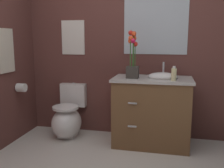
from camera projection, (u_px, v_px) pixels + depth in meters
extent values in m
cube|color=brown|center=(149.00, 42.00, 3.35)|extent=(4.49, 0.05, 2.50)
ellipsoid|color=white|center=(67.00, 123.00, 3.42)|extent=(0.38, 0.48, 0.40)
cube|color=white|center=(68.00, 129.00, 3.49)|extent=(0.22, 0.26, 0.18)
cube|color=white|center=(74.00, 95.00, 3.64)|extent=(0.36, 0.13, 0.32)
cylinder|color=white|center=(66.00, 107.00, 3.37)|extent=(0.34, 0.34, 0.03)
cylinder|color=#B7B7BC|center=(73.00, 83.00, 3.61)|extent=(0.04, 0.04, 0.02)
cube|color=brown|center=(152.00, 113.00, 3.17)|extent=(0.90, 0.52, 0.81)
cube|color=#BCB7B2|center=(153.00, 79.00, 3.09)|extent=(0.94, 0.56, 0.03)
ellipsoid|color=white|center=(163.00, 77.00, 3.06)|extent=(0.36, 0.26, 0.10)
cylinder|color=#B7B7BC|center=(163.00, 69.00, 3.20)|extent=(0.02, 0.02, 0.18)
cube|color=#B7B7BC|center=(132.00, 103.00, 2.92)|extent=(0.10, 0.02, 0.02)
cube|color=#B7B7BC|center=(132.00, 126.00, 2.97)|extent=(0.10, 0.02, 0.02)
cube|color=#38332D|center=(133.00, 72.00, 3.07)|extent=(0.14, 0.14, 0.14)
cylinder|color=#386B2D|center=(135.00, 55.00, 3.03)|extent=(0.01, 0.01, 0.26)
sphere|color=red|center=(135.00, 44.00, 3.01)|extent=(0.06, 0.06, 0.06)
cylinder|color=#386B2D|center=(134.00, 52.00, 3.04)|extent=(0.01, 0.01, 0.33)
sphere|color=#EA4C23|center=(134.00, 38.00, 3.01)|extent=(0.06, 0.06, 0.06)
cylinder|color=#386B2D|center=(134.00, 50.00, 3.06)|extent=(0.01, 0.01, 0.37)
sphere|color=#E01E51|center=(134.00, 34.00, 3.03)|extent=(0.06, 0.06, 0.06)
cylinder|color=#386B2D|center=(130.00, 50.00, 3.05)|extent=(0.01, 0.01, 0.39)
sphere|color=red|center=(131.00, 33.00, 3.01)|extent=(0.06, 0.06, 0.06)
cylinder|color=#386B2D|center=(130.00, 54.00, 3.03)|extent=(0.01, 0.01, 0.29)
sphere|color=#EA4C23|center=(130.00, 41.00, 3.01)|extent=(0.06, 0.06, 0.06)
cylinder|color=#386B2D|center=(131.00, 52.00, 3.01)|extent=(0.01, 0.01, 0.33)
sphere|color=#EA4C23|center=(131.00, 38.00, 2.98)|extent=(0.06, 0.06, 0.06)
cylinder|color=#386B2D|center=(133.00, 54.00, 3.00)|extent=(0.01, 0.01, 0.30)
sphere|color=#E01E51|center=(133.00, 41.00, 2.97)|extent=(0.06, 0.06, 0.06)
cylinder|color=#386B2D|center=(134.00, 50.00, 3.01)|extent=(0.01, 0.01, 0.38)
sphere|color=#EA4C23|center=(134.00, 34.00, 2.97)|extent=(0.06, 0.06, 0.06)
cylinder|color=beige|center=(174.00, 75.00, 2.87)|extent=(0.06, 0.06, 0.14)
cylinder|color=silver|center=(174.00, 67.00, 2.86)|extent=(0.03, 0.03, 0.02)
cube|color=silver|center=(73.00, 38.00, 3.53)|extent=(0.32, 0.01, 0.46)
cube|color=#B2BCC6|center=(155.00, 26.00, 3.27)|extent=(0.80, 0.01, 0.70)
cube|color=beige|center=(6.00, 51.00, 3.06)|extent=(0.03, 0.28, 0.52)
cylinder|color=white|center=(21.00, 88.00, 3.31)|extent=(0.11, 0.11, 0.11)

